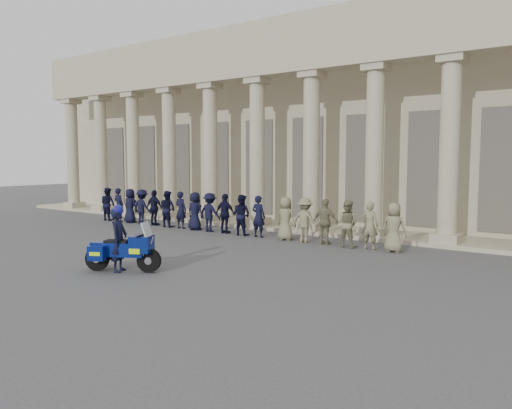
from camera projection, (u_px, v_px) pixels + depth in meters
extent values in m
plane|color=#454548|center=(198.00, 276.00, 12.53)|extent=(90.00, 90.00, 0.00)
cube|color=tan|center=(406.00, 127.00, 24.25)|extent=(40.00, 10.00, 9.00)
cube|color=tan|center=(349.00, 232.00, 19.64)|extent=(40.00, 2.60, 0.15)
cube|color=tan|center=(343.00, 54.00, 18.38)|extent=(35.80, 1.00, 1.00)
cube|color=tan|center=(344.00, 24.00, 18.28)|extent=(35.80, 1.00, 1.20)
cube|color=tan|center=(74.00, 205.00, 28.79)|extent=(0.90, 0.90, 0.30)
cylinder|color=tan|center=(73.00, 154.00, 28.52)|extent=(0.64, 0.64, 5.60)
cube|color=tan|center=(71.00, 102.00, 28.26)|extent=(0.85, 0.85, 0.24)
cube|color=tan|center=(103.00, 207.00, 27.28)|extent=(0.90, 0.90, 0.30)
cylinder|color=tan|center=(101.00, 153.00, 27.01)|extent=(0.64, 0.64, 5.60)
cube|color=tan|center=(100.00, 99.00, 26.75)|extent=(0.85, 0.85, 0.24)
cube|color=tan|center=(135.00, 210.00, 25.77)|extent=(0.90, 0.90, 0.30)
cylinder|color=tan|center=(133.00, 153.00, 25.50)|extent=(0.64, 0.64, 5.60)
cube|color=tan|center=(132.00, 95.00, 25.24)|extent=(0.85, 0.85, 0.24)
cube|color=tan|center=(170.00, 213.00, 24.26)|extent=(0.90, 0.90, 0.30)
cylinder|color=tan|center=(169.00, 152.00, 23.99)|extent=(0.64, 0.64, 5.60)
cube|color=tan|center=(168.00, 91.00, 23.72)|extent=(0.85, 0.85, 0.24)
cube|color=tan|center=(211.00, 217.00, 22.75)|extent=(0.90, 0.90, 0.30)
cylinder|color=tan|center=(210.00, 152.00, 22.48)|extent=(0.64, 0.64, 5.60)
cube|color=tan|center=(210.00, 86.00, 22.21)|extent=(0.85, 0.85, 0.24)
cube|color=tan|center=(257.00, 221.00, 21.24)|extent=(0.90, 0.90, 0.30)
cylinder|color=tan|center=(257.00, 152.00, 20.97)|extent=(0.64, 0.64, 5.60)
cube|color=tan|center=(257.00, 81.00, 20.70)|extent=(0.85, 0.85, 0.24)
cube|color=tan|center=(311.00, 226.00, 19.73)|extent=(0.90, 0.90, 0.30)
cylinder|color=tan|center=(311.00, 151.00, 19.46)|extent=(0.64, 0.64, 5.60)
cube|color=tan|center=(312.00, 75.00, 19.19)|extent=(0.85, 0.85, 0.24)
cube|color=tan|center=(373.00, 231.00, 18.22)|extent=(0.90, 0.90, 0.30)
cylinder|color=tan|center=(375.00, 150.00, 17.95)|extent=(0.64, 0.64, 5.60)
cube|color=tan|center=(376.00, 68.00, 17.68)|extent=(0.85, 0.85, 0.24)
cube|color=tan|center=(446.00, 238.00, 16.71)|extent=(0.90, 0.90, 0.30)
cylinder|color=tan|center=(449.00, 150.00, 16.44)|extent=(0.64, 0.64, 5.60)
cube|color=tan|center=(453.00, 59.00, 16.17)|extent=(0.85, 0.85, 0.24)
cube|color=black|center=(116.00, 166.00, 29.47)|extent=(1.30, 0.12, 4.20)
cube|color=black|center=(146.00, 166.00, 27.95)|extent=(1.30, 0.12, 4.20)
cube|color=black|center=(180.00, 166.00, 26.44)|extent=(1.30, 0.12, 4.20)
cube|color=black|center=(217.00, 167.00, 24.93)|extent=(1.30, 0.12, 4.20)
cube|color=black|center=(260.00, 167.00, 23.42)|extent=(1.30, 0.12, 4.20)
cube|color=black|center=(308.00, 168.00, 21.91)|extent=(1.30, 0.12, 4.20)
cube|color=black|center=(363.00, 168.00, 20.40)|extent=(1.30, 0.12, 4.20)
cube|color=black|center=(427.00, 169.00, 18.89)|extent=(1.30, 0.12, 4.20)
cube|color=black|center=(503.00, 170.00, 17.38)|extent=(1.30, 0.12, 4.20)
imported|color=black|center=(108.00, 204.00, 23.89)|extent=(0.77, 0.60, 1.58)
imported|color=black|center=(119.00, 205.00, 23.42)|extent=(0.57, 0.38, 1.58)
imported|color=black|center=(130.00, 206.00, 22.95)|extent=(0.77, 0.50, 1.58)
imported|color=black|center=(142.00, 207.00, 22.48)|extent=(1.02, 0.59, 1.58)
imported|color=black|center=(155.00, 208.00, 22.01)|extent=(0.92, 0.38, 1.58)
imported|color=black|center=(167.00, 209.00, 21.54)|extent=(0.77, 0.60, 1.58)
imported|color=black|center=(181.00, 210.00, 21.08)|extent=(0.57, 0.38, 1.58)
imported|color=black|center=(195.00, 211.00, 20.61)|extent=(0.77, 0.50, 1.58)
imported|color=black|center=(210.00, 212.00, 20.14)|extent=(1.02, 0.59, 1.58)
imported|color=black|center=(225.00, 214.00, 19.67)|extent=(0.92, 0.38, 1.58)
imported|color=black|center=(241.00, 215.00, 19.20)|extent=(0.77, 0.60, 1.58)
imported|color=black|center=(259.00, 216.00, 18.73)|extent=(0.57, 0.38, 1.58)
imported|color=#7D7656|center=(286.00, 219.00, 18.03)|extent=(0.77, 0.50, 1.58)
imported|color=#7D7656|center=(305.00, 220.00, 17.56)|extent=(1.02, 0.59, 1.58)
imported|color=#7D7656|center=(325.00, 222.00, 17.10)|extent=(0.92, 0.38, 1.58)
imported|color=#7D7656|center=(347.00, 224.00, 16.63)|extent=(0.77, 0.60, 1.58)
imported|color=#7D7656|center=(370.00, 226.00, 16.16)|extent=(0.57, 0.38, 1.58)
imported|color=#7D7656|center=(394.00, 227.00, 15.69)|extent=(0.77, 0.50, 1.58)
cylinder|color=black|center=(149.00, 261.00, 12.91)|extent=(0.62, 0.40, 0.63)
cylinder|color=black|center=(97.00, 259.00, 13.14)|extent=(0.62, 0.40, 0.63)
cube|color=navy|center=(124.00, 249.00, 12.99)|extent=(1.16, 0.85, 0.36)
cube|color=navy|center=(142.00, 244.00, 12.90)|extent=(0.69, 0.68, 0.43)
cube|color=silver|center=(142.00, 252.00, 12.92)|extent=(0.32, 0.35, 0.11)
cube|color=#B2BFCC|center=(147.00, 232.00, 12.84)|extent=(0.37, 0.48, 0.51)
cube|color=black|center=(117.00, 242.00, 13.00)|extent=(0.70, 0.57, 0.10)
cube|color=navy|center=(99.00, 246.00, 13.10)|extent=(0.44, 0.44, 0.21)
cube|color=navy|center=(97.00, 253.00, 12.80)|extent=(0.48, 0.38, 0.38)
cube|color=#CBFF0D|center=(97.00, 253.00, 12.80)|extent=(0.36, 0.33, 0.10)
cube|color=navy|center=(107.00, 249.00, 13.40)|extent=(0.48, 0.38, 0.38)
cube|color=#CBFF0D|center=(107.00, 249.00, 13.40)|extent=(0.36, 0.33, 0.10)
cylinder|color=silver|center=(111.00, 258.00, 13.32)|extent=(0.56, 0.34, 0.10)
cylinder|color=black|center=(141.00, 235.00, 12.88)|extent=(0.33, 0.61, 0.03)
imported|color=black|center=(119.00, 240.00, 12.99)|extent=(0.63, 0.72, 1.67)
sphere|color=navy|center=(118.00, 210.00, 12.92)|extent=(0.28, 0.28, 0.28)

